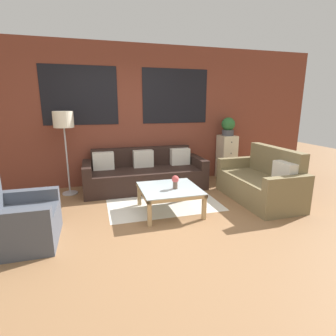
% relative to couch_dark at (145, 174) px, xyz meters
% --- Properties ---
extents(ground_plane, '(16.00, 16.00, 0.00)m').
position_rel_couch_dark_xyz_m(ground_plane, '(-0.18, -1.95, -0.28)').
color(ground_plane, '#8E6642').
extents(wall_back_brick, '(8.40, 0.09, 2.80)m').
position_rel_couch_dark_xyz_m(wall_back_brick, '(-0.18, 0.49, 1.13)').
color(wall_back_brick, brown).
rests_on(wall_back_brick, ground_plane).
extents(rug, '(1.86, 1.59, 0.00)m').
position_rel_couch_dark_xyz_m(rug, '(0.13, -0.72, -0.28)').
color(rug, silver).
rests_on(rug, ground_plane).
extents(couch_dark, '(2.35, 0.88, 0.78)m').
position_rel_couch_dark_xyz_m(couch_dark, '(0.00, 0.00, 0.00)').
color(couch_dark, black).
rests_on(couch_dark, ground_plane).
extents(settee_vintage, '(0.80, 1.58, 0.92)m').
position_rel_couch_dark_xyz_m(settee_vintage, '(1.81, -1.23, 0.03)').
color(settee_vintage, olive).
rests_on(settee_vintage, ground_plane).
extents(armchair_corner, '(0.80, 0.86, 0.84)m').
position_rel_couch_dark_xyz_m(armchair_corner, '(-1.88, -1.71, -0.00)').
color(armchair_corner, '#474C56').
rests_on(armchair_corner, ground_plane).
extents(coffee_table, '(0.89, 0.89, 0.39)m').
position_rel_couch_dark_xyz_m(coffee_table, '(0.13, -1.29, 0.06)').
color(coffee_table, silver).
rests_on(coffee_table, ground_plane).
extents(floor_lamp, '(0.35, 0.35, 1.52)m').
position_rel_couch_dark_xyz_m(floor_lamp, '(-1.43, 0.05, 1.02)').
color(floor_lamp, '#B2B2B7').
rests_on(floor_lamp, ground_plane).
extents(drawer_cabinet, '(0.35, 0.40, 0.97)m').
position_rel_couch_dark_xyz_m(drawer_cabinet, '(1.91, 0.22, 0.20)').
color(drawer_cabinet, beige).
rests_on(drawer_cabinet, ground_plane).
extents(potted_plant, '(0.29, 0.29, 0.39)m').
position_rel_couch_dark_xyz_m(potted_plant, '(1.91, 0.22, 0.89)').
color(potted_plant, '#47474C').
rests_on(potted_plant, drawer_cabinet).
extents(flower_vase, '(0.11, 0.11, 0.21)m').
position_rel_couch_dark_xyz_m(flower_vase, '(0.20, -1.36, 0.24)').
color(flower_vase, brown).
rests_on(flower_vase, coffee_table).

